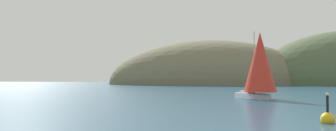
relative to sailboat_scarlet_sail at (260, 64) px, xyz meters
name	(u,v)px	position (x,y,z in m)	size (l,w,h in m)	color
headland_center	(209,84)	(-9.05, 91.88, -5.43)	(79.65, 44.00, 34.55)	#6B664C
sailboat_scarlet_sail	(260,64)	(0.00, 0.00, 0.00)	(6.95, 9.30, 10.62)	white
channel_buoy	(328,119)	(1.92, -29.46, -5.06)	(1.10, 1.10, 2.64)	gold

